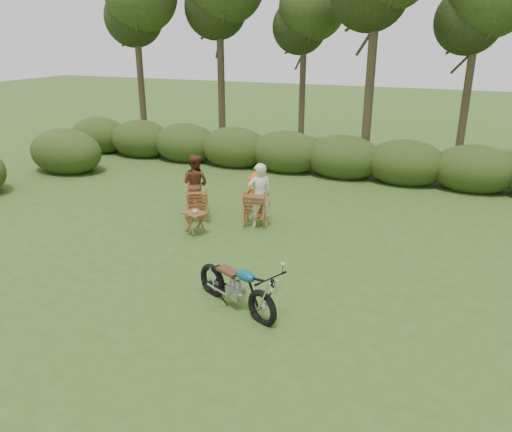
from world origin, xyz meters
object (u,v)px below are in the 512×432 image
at_px(lawn_chair_left, 198,220).
at_px(adult_b, 196,212).
at_px(lawn_chair_right, 256,224).
at_px(side_table, 195,223).
at_px(cup, 195,211).
at_px(child, 257,217).
at_px(motorcycle, 236,307).
at_px(adult_a, 259,227).

bearing_deg(lawn_chair_left, adult_b, -87.00).
bearing_deg(lawn_chair_right, adult_b, -20.97).
bearing_deg(side_table, lawn_chair_left, 115.40).
xyz_separation_m(cup, child, (0.87, 1.66, -0.59)).
xyz_separation_m(motorcycle, adult_a, (-1.08, 3.74, 0.00)).
distance_m(motorcycle, child, 4.55).
xyz_separation_m(lawn_chair_left, cup, (0.46, -0.93, 0.59)).
bearing_deg(lawn_chair_right, adult_a, 125.56).
xyz_separation_m(lawn_chair_left, adult_a, (1.65, 0.14, 0.00)).
bearing_deg(adult_a, adult_b, -47.14).
bearing_deg(adult_b, side_table, 122.63).
bearing_deg(lawn_chair_right, child, -82.31).
distance_m(cup, adult_b, 1.75).
height_order(lawn_chair_left, cup, cup).
xyz_separation_m(lawn_chair_left, side_table, (0.42, -0.88, 0.27)).
bearing_deg(child, lawn_chair_left, 31.97).
height_order(lawn_chair_right, lawn_chair_left, lawn_chair_right).
bearing_deg(cup, lawn_chair_right, 48.60).
height_order(lawn_chair_left, child, child).
height_order(motorcycle, lawn_chair_right, motorcycle).
relative_size(lawn_chair_left, cup, 7.36).
bearing_deg(lawn_chair_right, cup, 35.53).
bearing_deg(lawn_chair_left, adult_a, 155.33).
bearing_deg(adult_a, lawn_chair_right, -77.66).
height_order(motorcycle, cup, cup).
bearing_deg(adult_b, child, -168.19).
height_order(adult_b, child, adult_b).
distance_m(motorcycle, adult_b, 5.13).
relative_size(adult_a, adult_b, 1.03).
height_order(motorcycle, child, child).
relative_size(lawn_chair_right, adult_a, 0.56).
height_order(lawn_chair_right, cup, cup).
relative_size(lawn_chair_right, side_table, 1.66).
bearing_deg(adult_a, side_table, 3.40).
height_order(lawn_chair_right, adult_b, adult_b).
xyz_separation_m(motorcycle, cup, (-2.27, 2.67, 0.59)).
distance_m(side_table, adult_a, 1.62).
bearing_deg(adult_b, motorcycle, 131.11).
distance_m(motorcycle, cup, 3.55).
relative_size(motorcycle, cup, 15.76).
bearing_deg(side_table, adult_b, 118.15).
relative_size(side_table, child, 0.45).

